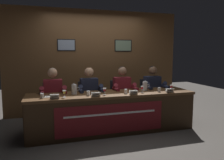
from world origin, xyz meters
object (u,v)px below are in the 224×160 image
(water_cup_center_left, at_px, (88,93))
(panelist_center_right, at_px, (123,90))
(document_stack_far_left, at_px, (51,97))
(chair_far_right, at_px, (150,99))
(nameplate_far_right, at_px, (170,90))
(chair_far_left, at_px, (53,105))
(juice_glass_center_left, at_px, (105,90))
(nameplate_center_right, at_px, (134,92))
(conference_table, at_px, (114,106))
(chair_center_right, at_px, (120,101))
(nameplate_far_left, at_px, (55,97))
(water_cup_far_right, at_px, (159,90))
(water_cup_far_left, at_px, (42,96))
(juice_glass_center_right, at_px, (142,88))
(water_cup_center_right, at_px, (126,92))
(juice_glass_far_left, at_px, (64,92))
(panelist_far_left, at_px, (53,94))
(nameplate_center_left, at_px, (96,94))
(water_pitcher_left_side, at_px, (74,89))
(water_pitcher_right_side, at_px, (145,86))
(juice_glass_far_right, at_px, (171,87))
(chair_center_left, at_px, (88,103))
(panelist_center_left, at_px, (90,92))
(panelist_far_right, at_px, (154,89))

(water_cup_center_left, height_order, panelist_center_right, panelist_center_right)
(document_stack_far_left, bearing_deg, chair_far_right, 16.67)
(water_cup_center_left, height_order, nameplate_far_right, water_cup_center_left)
(chair_far_left, height_order, nameplate_far_right, chair_far_left)
(juice_glass_center_left, bearing_deg, nameplate_center_right, -14.50)
(conference_table, xyz_separation_m, chair_center_right, (0.37, 0.69, -0.07))
(nameplate_far_left, xyz_separation_m, water_cup_far_right, (2.03, 0.10, -0.00))
(water_cup_far_left, height_order, chair_center_right, chair_center_right)
(water_cup_far_right, bearing_deg, chair_far_right, 77.18)
(water_cup_center_left, distance_m, juice_glass_center_right, 1.08)
(water_cup_center_right, xyz_separation_m, chair_far_right, (0.88, 0.74, -0.35))
(chair_far_right, height_order, nameplate_far_right, chair_far_right)
(nameplate_far_left, relative_size, juice_glass_far_left, 1.23)
(juice_glass_center_left, distance_m, chair_center_right, 1.01)
(panelist_far_left, bearing_deg, nameplate_center_right, -25.45)
(panelist_far_left, bearing_deg, nameplate_far_right, -17.01)
(chair_far_left, height_order, water_cup_center_left, chair_far_left)
(juice_glass_far_left, xyz_separation_m, water_cup_far_right, (1.86, 0.01, -0.05))
(panelist_far_left, distance_m, nameplate_center_left, 0.98)
(water_pitcher_left_side, bearing_deg, nameplate_center_left, -45.69)
(juice_glass_center_left, xyz_separation_m, water_pitcher_right_side, (0.92, 0.22, 0.01))
(nameplate_center_right, height_order, juice_glass_far_right, juice_glass_far_right)
(water_pitcher_right_side, relative_size, document_stack_far_left, 0.93)
(juice_glass_far_left, bearing_deg, water_pitcher_left_side, 50.48)
(chair_center_left, bearing_deg, juice_glass_far_left, -126.08)
(document_stack_far_left, bearing_deg, panelist_center_right, 17.36)
(nameplate_center_right, relative_size, water_cup_center_right, 1.90)
(panelist_center_right, distance_m, nameplate_center_right, 0.69)
(juice_glass_far_left, bearing_deg, nameplate_far_right, -2.88)
(chair_center_left, distance_m, nameplate_center_right, 1.18)
(chair_center_left, xyz_separation_m, document_stack_far_left, (-0.79, -0.68, 0.32))
(nameplate_far_left, height_order, water_pitcher_right_side, water_pitcher_right_side)
(panelist_far_left, bearing_deg, conference_table, -24.12)
(panelist_far_left, xyz_separation_m, juice_glass_far_right, (2.32, -0.53, 0.12))
(panelist_center_left, xyz_separation_m, juice_glass_center_left, (0.17, -0.55, 0.12))
(water_cup_far_left, xyz_separation_m, nameplate_far_right, (2.41, -0.13, 0.00))
(panelist_far_left, xyz_separation_m, juice_glass_far_left, (0.17, -0.57, 0.12))
(water_cup_far_left, xyz_separation_m, nameplate_center_left, (0.92, -0.13, 0.00))
(panelist_far_left, relative_size, nameplate_center_left, 7.60)
(water_cup_far_right, xyz_separation_m, water_pitcher_left_side, (-1.66, 0.23, 0.06))
(water_cup_center_right, bearing_deg, water_pitcher_right_side, 22.92)
(juice_glass_far_right, bearing_deg, panelist_far_right, 102.78)
(chair_far_left, distance_m, nameplate_far_left, 0.93)
(juice_glass_center_right, xyz_separation_m, panelist_far_right, (0.52, 0.51, -0.12))
(water_cup_far_left, distance_m, chair_far_right, 2.54)
(panelist_far_left, height_order, juice_glass_far_right, panelist_far_left)
(chair_center_right, xyz_separation_m, water_cup_far_right, (0.56, -0.76, 0.35))
(panelist_center_left, height_order, juice_glass_far_right, panelist_center_left)
(chair_far_left, relative_size, water_cup_far_left, 10.76)
(water_cup_center_left, distance_m, chair_center_right, 1.18)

